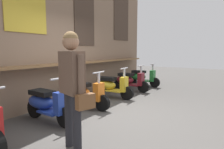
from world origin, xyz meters
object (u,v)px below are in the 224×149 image
object	(u,v)px
scooter_blue	(46,103)
shopper_with_handbag	(72,79)
scooter_yellow	(110,86)
scooter_maroon	(129,80)
scooter_orange	(83,93)
scooter_green	(141,77)

from	to	relation	value
scooter_blue	shopper_with_handbag	size ratio (longest dim) A/B	0.80
scooter_yellow	scooter_maroon	world-z (taller)	same
scooter_orange	scooter_yellow	size ratio (longest dim) A/B	1.00
scooter_yellow	scooter_maroon	distance (m)	1.26
scooter_green	scooter_blue	bearing A→B (deg)	-91.72
scooter_orange	scooter_green	distance (m)	3.66
scooter_blue	scooter_orange	distance (m)	1.19
scooter_blue	scooter_green	xyz separation A→B (m)	(4.85, 0.00, 0.00)
scooter_blue	scooter_green	size ratio (longest dim) A/B	1.00
scooter_yellow	scooter_maroon	size ratio (longest dim) A/B	1.00
scooter_maroon	shopper_with_handbag	distance (m)	4.56
scooter_blue	scooter_maroon	xyz separation A→B (m)	(3.72, 0.00, 0.00)
scooter_orange	scooter_maroon	xyz separation A→B (m)	(2.53, 0.00, 0.00)
scooter_maroon	scooter_green	bearing A→B (deg)	89.78
scooter_orange	scooter_maroon	size ratio (longest dim) A/B	1.00
scooter_maroon	scooter_green	world-z (taller)	same
scooter_blue	scooter_green	world-z (taller)	same
scooter_orange	scooter_yellow	distance (m)	1.27
scooter_yellow	scooter_orange	bearing A→B (deg)	-93.58
scooter_green	scooter_maroon	bearing A→B (deg)	-91.72
scooter_maroon	scooter_green	size ratio (longest dim) A/B	1.00
scooter_maroon	scooter_yellow	bearing A→B (deg)	-90.22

